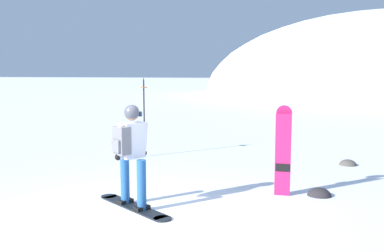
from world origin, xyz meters
name	(u,v)px	position (x,y,z in m)	size (l,w,h in m)	color
ground_plane	(143,223)	(0.00, 0.00, 0.00)	(300.00, 300.00, 0.00)	white
ridge_peak_main	(382,96)	(9.91, 37.27, 0.00)	(33.52, 30.17, 15.58)	white
snowboarder_main	(131,153)	(-0.43, 0.61, 0.92)	(1.58, 1.14, 1.71)	black
spare_snowboard	(283,151)	(1.96, 1.89, 0.84)	(0.28, 0.19, 1.65)	#D11E5B
piste_marker_near	(144,112)	(-1.73, 4.70, 1.19)	(0.20, 0.20, 2.10)	black
rock_dark	(319,196)	(2.62, 2.08, 0.00)	(0.43, 0.37, 0.30)	#282628
rock_mid	(348,165)	(3.40, 4.89, 0.00)	(0.40, 0.34, 0.28)	#4C4742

